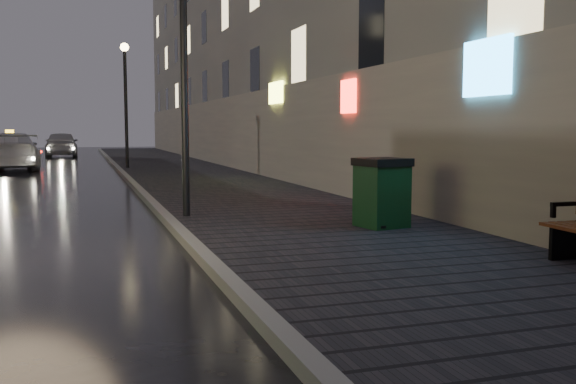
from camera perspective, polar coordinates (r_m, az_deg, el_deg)
name	(u,v)px	position (r m, az deg, el deg)	size (l,w,h in m)	color
ground	(94,319)	(6.58, -16.86, -10.76)	(120.00, 120.00, 0.00)	black
sidewalk	(179,170)	(27.66, -9.69, 1.95)	(4.60, 58.00, 0.15)	black
curb	(121,171)	(27.42, -14.67, 1.81)	(0.20, 58.00, 0.15)	slate
building_near	(230,33)	(32.47, -5.19, 13.91)	(1.80, 50.00, 13.00)	#605B54
lamp_near	(184,40)	(12.58, -9.25, 13.16)	(0.36, 0.36, 5.28)	black
lamp_far	(125,89)	(28.43, -14.25, 8.84)	(0.36, 0.36, 5.28)	black
trash_bin	(382,192)	(11.09, 8.33, 0.00)	(0.90, 0.90, 1.18)	black
taxi_mid	(10,152)	(30.81, -23.45, 3.32)	(2.30, 5.66, 1.64)	silver
car_far	(62,144)	(43.71, -19.48, 4.02)	(1.94, 4.83, 1.64)	#A8A7B0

